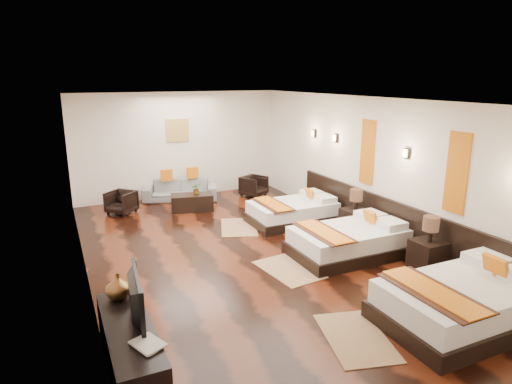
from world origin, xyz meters
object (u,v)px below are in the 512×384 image
figurine (118,286)px  armchair_right (254,186)px  coffee_table (192,202)px  nightstand_a (428,253)px  tv_console (130,348)px  table_plant (196,189)px  nightstand_b (355,219)px  tv (130,298)px  bed_near (465,302)px  book (137,350)px  bed_far (293,212)px  bed_mid (349,241)px  sofa (180,190)px  armchair_left (121,202)px

figurine → armchair_right: size_ratio=0.52×
figurine → coffee_table: 5.49m
coffee_table → nightstand_a: bearing=-63.3°
nightstand_a → tv_console: size_ratio=0.54×
armchair_right → table_plant: 1.92m
nightstand_b → coffee_table: 4.00m
armchair_right → coffee_table: bearing=168.6°
nightstand_a → tv: tv is taller
table_plant → coffee_table: bearing=177.4°
bed_near → coffee_table: (-1.80, 6.44, -0.09)m
tv_console → coffee_table: tv_console is taller
book → bed_far: bearing=45.3°
bed_mid → bed_far: bed_mid is taller
figurine → table_plant: figurine is taller
bed_near → tv: bearing=166.9°
bed_far → sofa: bearing=121.8°
bed_mid → figurine: figurine is taller
tv_console → coffee_table: 6.09m
bed_near → armchair_left: (-3.40, 6.91, -0.02)m
bed_mid → book: 4.74m
nightstand_b → tv_console: (-4.94, -2.51, -0.07)m
nightstand_a → armchair_left: (-4.15, 5.52, -0.07)m
nightstand_b → table_plant: size_ratio=3.64×
book → coffee_table: 6.56m
book → sofa: (2.40, 7.14, -0.29)m
nightstand_a → sofa: nightstand_a is taller
bed_far → coffee_table: bed_far is taller
sofa → book: bearing=-89.4°
tv → armchair_right: size_ratio=1.52×
armchair_right → bed_far: bearing=-121.3°
figurine → armchair_left: (0.80, 5.38, -0.44)m
nightstand_a → armchair_left: bearing=126.9°
nightstand_b → armchair_right: (-0.61, 3.66, -0.06)m
sofa → coffee_table: sofa is taller
tv → coffee_table: size_ratio=0.93×
figurine → armchair_left: bearing=81.6°
bed_near → bed_far: 4.59m
armchair_left → armchair_right: bearing=48.7°
tv → figurine: size_ratio=2.92×
tv → table_plant: size_ratio=3.49×
bed_near → armchair_right: 7.02m
tv_console → nightstand_b: bearing=26.9°
bed_mid → armchair_left: bearing=127.9°
coffee_table → table_plant: table_plant is taller
tv → bed_far: bearing=-43.6°
armchair_left → bed_mid: bearing=-5.2°
bed_near → nightstand_a: size_ratio=2.32×
nightstand_a → table_plant: nightstand_a is taller
bed_mid → table_plant: size_ratio=7.72×
book → tv: bearing=85.4°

